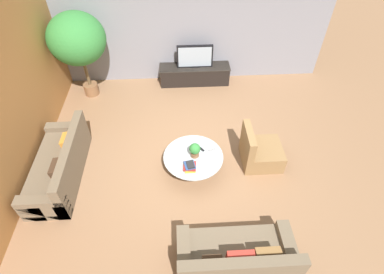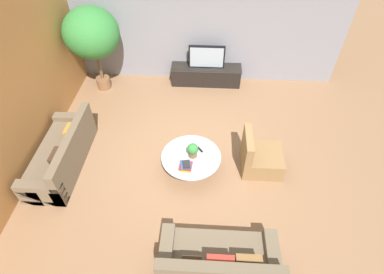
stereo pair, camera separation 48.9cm
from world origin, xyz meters
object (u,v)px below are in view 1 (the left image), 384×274
at_px(couch_near_entry, 236,258).
at_px(armchair_wicker, 259,152).
at_px(potted_plant_tabletop, 195,150).
at_px(couch_by_wall, 60,166).
at_px(coffee_table, 193,160).
at_px(media_console, 195,74).
at_px(potted_palm_tall, 77,40).
at_px(television, 195,56).

relative_size(couch_near_entry, armchair_wicker, 2.09).
distance_m(couch_near_entry, potted_plant_tabletop, 2.13).
relative_size(couch_by_wall, armchair_wicker, 2.39).
height_order(coffee_table, potted_plant_tabletop, potted_plant_tabletop).
xyz_separation_m(media_console, armchair_wicker, (1.15, -2.96, 0.01)).
distance_m(couch_by_wall, armchair_wicker, 4.01).
relative_size(media_console, couch_by_wall, 0.92).
bearing_deg(couch_by_wall, couch_near_entry, 57.61).
height_order(armchair_wicker, potted_palm_tall, potted_palm_tall).
bearing_deg(couch_near_entry, potted_palm_tall, -57.06).
distance_m(media_console, couch_by_wall, 4.23).
distance_m(television, potted_palm_tall, 2.89).
bearing_deg(media_console, armchair_wicker, -68.70).
xyz_separation_m(couch_by_wall, potted_plant_tabletop, (2.66, 0.04, 0.27)).
relative_size(coffee_table, armchair_wicker, 1.39).
bearing_deg(coffee_table, potted_palm_tall, 133.00).
bearing_deg(potted_palm_tall, armchair_wicker, -33.43).
height_order(couch_by_wall, armchair_wicker, armchair_wicker).
bearing_deg(potted_plant_tabletop, armchair_wicker, 5.17).
distance_m(media_console, television, 0.54).
bearing_deg(television, couch_by_wall, -132.56).
bearing_deg(armchair_wicker, potted_plant_tabletop, 95.17).
relative_size(armchair_wicker, potted_palm_tall, 0.39).
bearing_deg(media_console, couch_near_entry, -86.48).
bearing_deg(couch_near_entry, couch_by_wall, -32.39).
height_order(media_console, couch_near_entry, couch_near_entry).
height_order(couch_by_wall, potted_plant_tabletop, couch_by_wall).
bearing_deg(coffee_table, media_console, 85.86).
distance_m(coffee_table, couch_by_wall, 2.63).
relative_size(couch_by_wall, potted_plant_tabletop, 6.66).
xyz_separation_m(media_console, potted_palm_tall, (-2.77, -0.37, 1.28)).
bearing_deg(potted_palm_tall, coffee_table, -47.00).
bearing_deg(television, potted_palm_tall, -172.50).
bearing_deg(armchair_wicker, couch_near_entry, 158.92).
distance_m(media_console, potted_palm_tall, 3.07).
height_order(potted_palm_tall, potted_plant_tabletop, potted_palm_tall).
bearing_deg(couch_near_entry, armchair_wicker, -111.08).
height_order(coffee_table, potted_palm_tall, potted_palm_tall).
distance_m(coffee_table, couch_near_entry, 2.10).
bearing_deg(media_console, television, -90.00).
relative_size(media_console, couch_near_entry, 1.05).
relative_size(coffee_table, potted_palm_tall, 0.55).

